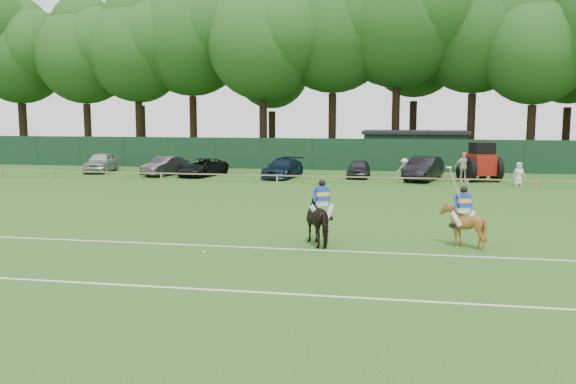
% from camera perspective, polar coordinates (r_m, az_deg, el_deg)
% --- Properties ---
extents(ground, '(160.00, 160.00, 0.00)m').
position_cam_1_polar(ground, '(21.74, -2.75, -4.65)').
color(ground, '#1E4C14').
rests_on(ground, ground).
extents(horse_dark, '(1.79, 2.24, 1.72)m').
position_cam_1_polar(horse_dark, '(21.10, 3.18, -2.64)').
color(horse_dark, black).
rests_on(horse_dark, ground).
extents(horse_chestnut, '(1.54, 1.64, 1.49)m').
position_cam_1_polar(horse_chestnut, '(21.62, 16.02, -2.99)').
color(horse_chestnut, brown).
rests_on(horse_chestnut, ground).
extents(sedan_silver, '(2.52, 4.72, 1.53)m').
position_cam_1_polar(sedan_silver, '(48.63, -17.06, 2.70)').
color(sedan_silver, '#B8BABE').
rests_on(sedan_silver, ground).
extents(sedan_grey, '(2.38, 4.34, 1.36)m').
position_cam_1_polar(sedan_grey, '(45.02, -11.45, 2.41)').
color(sedan_grey, '#2B2B2D').
rests_on(sedan_grey, ground).
extents(suv_black, '(3.17, 4.92, 1.26)m').
position_cam_1_polar(suv_black, '(44.11, -8.05, 2.32)').
color(suv_black, black).
rests_on(suv_black, ground).
extents(sedan_navy, '(2.56, 4.89, 1.35)m').
position_cam_1_polar(sedan_navy, '(42.50, -0.48, 2.26)').
color(sedan_navy, '#101D32').
rests_on(sedan_navy, ground).
extents(hatch_grey, '(1.54, 3.69, 1.25)m').
position_cam_1_polar(hatch_grey, '(42.94, 6.64, 2.19)').
color(hatch_grey, '#2C2B2E').
rests_on(hatch_grey, ground).
extents(estate_black, '(2.98, 5.09, 1.58)m').
position_cam_1_polar(estate_black, '(41.89, 12.55, 2.16)').
color(estate_black, black).
rests_on(estate_black, ground).
extents(spectator_left, '(1.05, 0.72, 1.50)m').
position_cam_1_polar(spectator_left, '(41.31, 10.83, 2.07)').
color(spectator_left, beige).
rests_on(spectator_left, ground).
extents(spectator_mid, '(1.19, 0.64, 1.94)m').
position_cam_1_polar(spectator_mid, '(41.62, 16.08, 2.25)').
color(spectator_mid, silver).
rests_on(spectator_mid, ground).
extents(spectator_right, '(0.78, 0.58, 1.47)m').
position_cam_1_polar(spectator_right, '(40.53, 20.81, 1.59)').
color(spectator_right, white).
rests_on(spectator_right, ground).
extents(rider_dark, '(0.88, 0.61, 1.41)m').
position_cam_1_polar(rider_dark, '(20.97, 3.20, -0.60)').
color(rider_dark, silver).
rests_on(rider_dark, ground).
extents(rider_chestnut, '(0.98, 0.52, 2.05)m').
position_cam_1_polar(rider_chestnut, '(21.49, 16.09, -1.16)').
color(rider_chestnut, silver).
rests_on(rider_chestnut, ground).
extents(polo_ball, '(0.09, 0.09, 0.09)m').
position_cam_1_polar(polo_ball, '(20.07, -7.90, -5.61)').
color(polo_ball, silver).
rests_on(polo_ball, ground).
extents(pitch_lines, '(60.00, 5.10, 0.01)m').
position_cam_1_polar(pitch_lines, '(18.44, -5.25, -6.88)').
color(pitch_lines, silver).
rests_on(pitch_lines, ground).
extents(pitch_rail, '(62.10, 0.10, 0.50)m').
position_cam_1_polar(pitch_rail, '(39.21, 3.28, 1.46)').
color(pitch_rail, '#997F5B').
rests_on(pitch_rail, ground).
extents(perimeter_fence, '(92.08, 0.08, 2.50)m').
position_cam_1_polar(perimeter_fence, '(48.04, 4.64, 3.53)').
color(perimeter_fence, '#14351E').
rests_on(perimeter_fence, ground).
extents(utility_shed, '(8.40, 4.40, 3.04)m').
position_cam_1_polar(utility_shed, '(50.78, 11.76, 3.94)').
color(utility_shed, '#14331E').
rests_on(utility_shed, ground).
extents(tree_row, '(96.00, 12.00, 21.00)m').
position_cam_1_polar(tree_row, '(55.94, 7.51, 2.77)').
color(tree_row, '#26561C').
rests_on(tree_row, ground).
extents(tractor, '(2.84, 3.52, 2.57)m').
position_cam_1_polar(tractor, '(42.47, 17.51, 2.64)').
color(tractor, maroon).
rests_on(tractor, ground).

